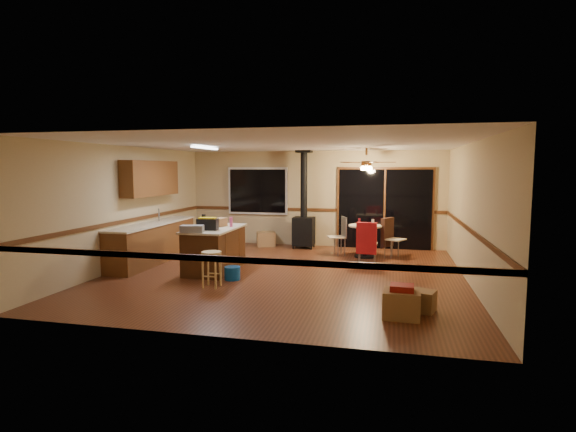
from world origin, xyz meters
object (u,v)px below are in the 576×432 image
(bar_stool, at_px, (212,269))
(chair_right, at_px, (388,232))
(kitchen_island, at_px, (215,249))
(box_corner_b, at_px, (421,301))
(box_under_window, at_px, (266,239))
(chair_left, at_px, (341,231))
(blue_bucket, at_px, (232,273))
(toolbox_grey, at_px, (192,229))
(dining_table, at_px, (365,236))
(toolbox_black, at_px, (208,224))
(wood_stove, at_px, (304,221))
(box_corner_a, at_px, (402,304))
(chair_near, at_px, (367,238))

(bar_stool, xyz_separation_m, chair_right, (3.06, 3.54, 0.27))
(kitchen_island, bearing_deg, box_corner_b, -24.63)
(kitchen_island, bearing_deg, box_under_window, 85.66)
(chair_left, bearing_deg, blue_bucket, -120.67)
(toolbox_grey, height_order, chair_right, toolbox_grey)
(box_under_window, bearing_deg, toolbox_grey, -95.95)
(dining_table, height_order, chair_right, chair_right)
(toolbox_black, height_order, chair_left, toolbox_black)
(blue_bucket, bearing_deg, dining_table, 50.06)
(wood_stove, height_order, box_corner_a, wood_stove)
(toolbox_grey, height_order, box_corner_a, toolbox_grey)
(kitchen_island, xyz_separation_m, chair_left, (2.37, 2.27, 0.14))
(dining_table, bearing_deg, box_corner_b, -75.11)
(chair_left, distance_m, box_under_window, 2.33)
(blue_bucket, xyz_separation_m, box_under_window, (-0.39, 3.77, 0.07))
(box_corner_b, bearing_deg, box_corner_a, -128.30)
(toolbox_black, relative_size, chair_left, 0.77)
(box_under_window, bearing_deg, box_corner_b, -52.49)
(box_under_window, distance_m, box_corner_b, 6.24)
(toolbox_black, bearing_deg, dining_table, 39.60)
(box_under_window, bearing_deg, toolbox_black, -94.03)
(toolbox_grey, bearing_deg, chair_left, 49.73)
(kitchen_island, xyz_separation_m, toolbox_grey, (-0.16, -0.72, 0.51))
(chair_left, height_order, box_under_window, chair_left)
(chair_left, relative_size, chair_near, 0.75)
(kitchen_island, xyz_separation_m, box_under_window, (0.24, 3.10, -0.26))
(kitchen_island, height_order, chair_left, chair_left)
(bar_stool, relative_size, box_corner_b, 1.66)
(wood_stove, height_order, toolbox_black, wood_stove)
(bar_stool, relative_size, blue_bucket, 2.13)
(toolbox_black, distance_m, box_under_window, 3.54)
(wood_stove, bearing_deg, chair_left, -35.89)
(bar_stool, bearing_deg, chair_left, 61.52)
(wood_stove, xyz_separation_m, chair_right, (2.22, -0.77, -0.13))
(wood_stove, relative_size, toolbox_grey, 5.80)
(toolbox_black, bearing_deg, box_corner_a, -26.76)
(wood_stove, distance_m, chair_near, 2.52)
(toolbox_black, distance_m, chair_near, 3.48)
(kitchen_island, xyz_separation_m, wood_stove, (1.30, 3.05, 0.28))
(chair_near, height_order, chair_right, same)
(kitchen_island, relative_size, blue_bucket, 5.54)
(dining_table, height_order, box_corner_a, dining_table)
(box_under_window, height_order, box_corner_b, box_under_window)
(box_under_window, relative_size, box_corner_a, 0.95)
(bar_stool, bearing_deg, chair_near, 44.00)
(toolbox_black, bearing_deg, kitchen_island, 88.91)
(chair_left, bearing_deg, chair_right, 0.13)
(wood_stove, bearing_deg, chair_right, -19.24)
(wood_stove, xyz_separation_m, chair_near, (1.76, -1.80, -0.13))
(kitchen_island, relative_size, toolbox_grey, 3.87)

